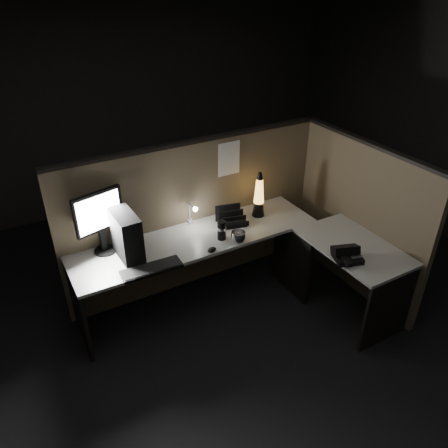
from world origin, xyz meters
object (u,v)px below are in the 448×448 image
keyboard (152,269)px  pc_tower (126,235)px  lava_lamp (259,198)px  desk_phone (347,254)px  monitor (99,217)px

keyboard → pc_tower: bearing=108.9°
pc_tower → keyboard: pc_tower is taller
pc_tower → keyboard: 0.37m
lava_lamp → desk_phone: 1.03m
keyboard → desk_phone: 1.62m
pc_tower → lava_lamp: bearing=-0.0°
keyboard → lava_lamp: (1.25, 0.33, 0.18)m
pc_tower → monitor: size_ratio=0.71×
monitor → keyboard: 0.62m
pc_tower → desk_phone: (1.57, -0.97, -0.15)m
monitor → keyboard: monitor is taller
pc_tower → lava_lamp: (1.34, 0.03, -0.01)m
lava_lamp → desk_phone: (0.23, -1.00, -0.14)m
lava_lamp → desk_phone: size_ratio=1.69×
pc_tower → keyboard: size_ratio=0.80×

